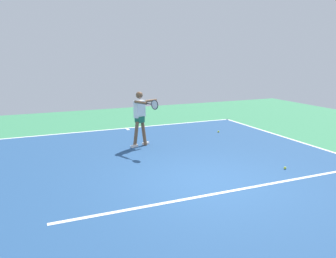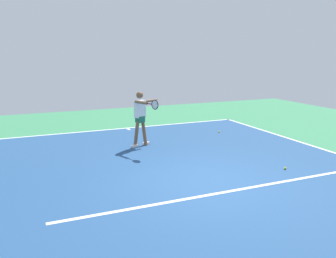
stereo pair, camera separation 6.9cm
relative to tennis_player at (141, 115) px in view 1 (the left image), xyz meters
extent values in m
plane|color=#388456|center=(-0.34, 3.61, -1.00)|extent=(22.85, 22.85, 0.00)
cube|color=navy|center=(-0.34, 3.61, -1.00)|extent=(9.46, 12.85, 0.00)
cube|color=white|center=(-0.34, -2.76, -1.00)|extent=(9.46, 0.10, 0.01)
cube|color=white|center=(-0.34, 4.28, -1.00)|extent=(7.09, 0.10, 0.01)
cube|color=white|center=(-0.34, -2.56, -1.00)|extent=(0.10, 0.30, 0.01)
cylinder|color=brown|center=(-0.13, -0.09, -0.60)|extent=(0.20, 0.28, 0.82)
cube|color=white|center=(-0.20, -0.12, -0.97)|extent=(0.26, 0.18, 0.07)
cylinder|color=brown|center=(0.17, 0.03, -0.60)|extent=(0.20, 0.28, 0.82)
cube|color=white|center=(0.24, 0.05, -0.97)|extent=(0.26, 0.18, 0.07)
cube|color=#1E664C|center=(0.02, -0.03, -0.14)|extent=(0.30, 0.28, 0.20)
cube|color=white|center=(0.02, -0.03, 0.19)|extent=(0.38, 0.29, 0.53)
sphere|color=brown|center=(0.02, -0.03, 0.62)|extent=(0.22, 0.22, 0.22)
cylinder|color=brown|center=(-0.39, -0.19, 0.40)|extent=(0.53, 0.27, 0.08)
cylinder|color=brown|center=(0.08, 0.28, 0.43)|extent=(0.27, 0.53, 0.08)
cylinder|color=black|center=(-0.06, 0.63, 0.43)|extent=(0.11, 0.22, 0.03)
torus|color=black|center=(-0.14, 0.86, 0.43)|extent=(0.13, 0.28, 0.29)
cylinder|color=silver|center=(-0.14, 0.86, 0.43)|extent=(0.09, 0.23, 0.25)
sphere|color=#CCE033|center=(-2.63, 3.62, -0.97)|extent=(0.07, 0.07, 0.07)
sphere|color=yellow|center=(-3.28, -0.67, -0.97)|extent=(0.07, 0.07, 0.07)
camera|label=1|loc=(3.49, 10.20, 1.91)|focal=37.32mm
camera|label=2|loc=(3.43, 10.22, 1.91)|focal=37.32mm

